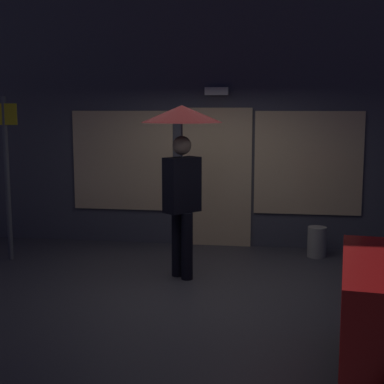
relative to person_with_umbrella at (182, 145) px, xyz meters
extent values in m
plane|color=#423F44|center=(0.26, -0.38, -1.73)|extent=(18.00, 18.00, 0.00)
cube|color=#4C4C56|center=(0.26, 1.97, 0.27)|extent=(10.74, 0.30, 4.01)
cube|color=#F9D199|center=(0.26, 1.80, -0.63)|extent=(1.10, 0.04, 2.20)
cube|color=#F9D199|center=(-1.27, 1.80, -0.38)|extent=(1.65, 0.04, 1.60)
cube|color=#F9D199|center=(1.68, 1.80, -0.38)|extent=(1.65, 0.04, 1.60)
cube|color=white|center=(0.26, 1.72, 0.72)|extent=(0.36, 0.16, 0.12)
cylinder|color=black|center=(0.08, -0.07, -1.29)|extent=(0.15, 0.15, 0.87)
cylinder|color=black|center=(-0.07, 0.07, -1.29)|extent=(0.15, 0.15, 0.87)
cube|color=black|center=(0.00, 0.00, -0.50)|extent=(0.48, 0.50, 0.71)
cube|color=silver|center=(-0.10, -0.09, -0.50)|extent=(0.11, 0.12, 0.56)
cube|color=red|center=(-0.10, -0.09, -0.52)|extent=(0.05, 0.05, 0.45)
sphere|color=gray|center=(0.00, 0.00, 0.00)|extent=(0.24, 0.24, 0.24)
cylinder|color=slate|center=(0.00, 0.00, 0.02)|extent=(0.02, 0.02, 0.97)
cone|color=#4C0C0C|center=(0.00, 0.00, 0.40)|extent=(1.03, 1.03, 0.22)
cylinder|color=#595B60|center=(-2.63, 0.51, -0.55)|extent=(0.07, 0.07, 2.36)
cube|color=gold|center=(-2.63, 0.49, 0.38)|extent=(0.40, 0.02, 0.30)
cylinder|color=#9E998E|center=(1.81, 1.31, -1.50)|extent=(0.28, 0.28, 0.45)
camera|label=1|loc=(1.18, -7.06, 0.48)|focal=52.93mm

